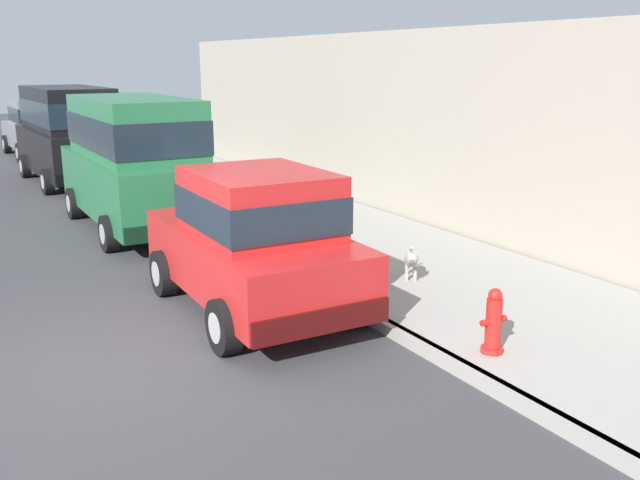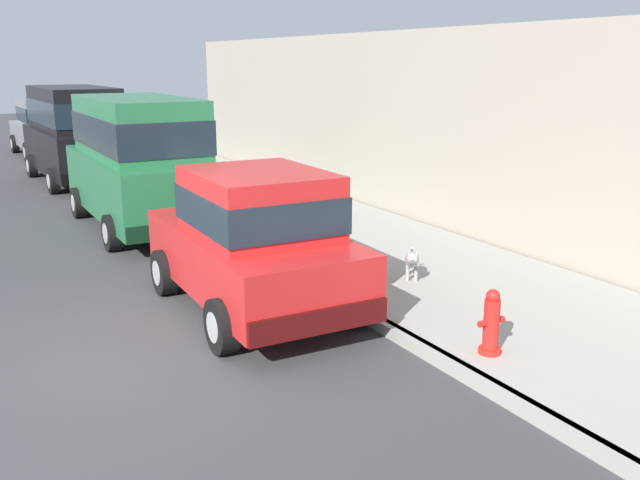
# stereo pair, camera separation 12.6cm
# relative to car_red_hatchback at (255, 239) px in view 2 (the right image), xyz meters

# --- Properties ---
(ground_plane) EXTENTS (80.00, 80.00, 0.00)m
(ground_plane) POSITION_rel_car_red_hatchback_xyz_m (-2.15, -0.77, -0.98)
(ground_plane) COLOR #38383A
(curb) EXTENTS (0.16, 64.00, 0.14)m
(curb) POSITION_rel_car_red_hatchback_xyz_m (1.05, -0.77, -0.91)
(curb) COLOR gray
(curb) RESTS_ON ground
(sidewalk) EXTENTS (3.60, 64.00, 0.14)m
(sidewalk) POSITION_rel_car_red_hatchback_xyz_m (2.85, -0.77, -0.91)
(sidewalk) COLOR #99968E
(sidewalk) RESTS_ON ground
(car_red_hatchback) EXTENTS (2.01, 3.83, 1.88)m
(car_red_hatchback) POSITION_rel_car_red_hatchback_xyz_m (0.00, 0.00, 0.00)
(car_red_hatchback) COLOR red
(car_red_hatchback) RESTS_ON ground
(car_green_van) EXTENTS (2.14, 4.90, 2.52)m
(car_green_van) POSITION_rel_car_red_hatchback_xyz_m (0.01, 5.42, 0.42)
(car_green_van) COLOR #23663D
(car_green_van) RESTS_ON ground
(car_black_van) EXTENTS (2.26, 4.97, 2.52)m
(car_black_van) POSITION_rel_car_red_hatchback_xyz_m (-0.07, 11.50, 0.42)
(car_black_van) COLOR black
(car_black_van) RESTS_ON ground
(car_grey_sedan) EXTENTS (2.15, 4.66, 1.92)m
(car_grey_sedan) POSITION_rel_car_red_hatchback_xyz_m (0.06, 17.48, 0.01)
(car_grey_sedan) COLOR slate
(car_grey_sedan) RESTS_ON ground
(dog_grey) EXTENTS (0.49, 0.64, 0.49)m
(dog_grey) POSITION_rel_car_red_hatchback_xyz_m (2.32, -0.26, -0.55)
(dog_grey) COLOR #999691
(dog_grey) RESTS_ON sidewalk
(fire_hydrant) EXTENTS (0.34, 0.24, 0.72)m
(fire_hydrant) POSITION_rel_car_red_hatchback_xyz_m (1.50, -2.76, -0.50)
(fire_hydrant) COLOR red
(fire_hydrant) RESTS_ON sidewalk
(building_facade) EXTENTS (0.50, 20.00, 3.76)m
(building_facade) POSITION_rel_car_red_hatchback_xyz_m (4.95, 4.25, 0.91)
(building_facade) COLOR #9E9384
(building_facade) RESTS_ON ground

